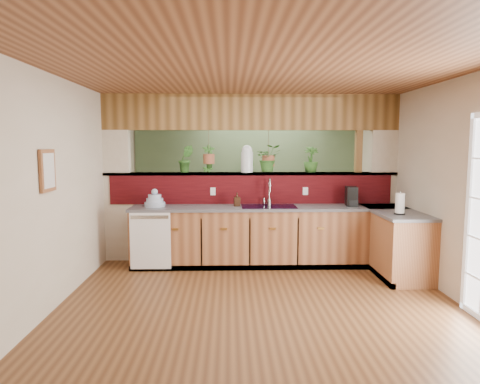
{
  "coord_description": "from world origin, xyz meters",
  "views": [
    {
      "loc": [
        -0.35,
        -5.38,
        1.82
      ],
      "look_at": [
        -0.19,
        0.7,
        1.15
      ],
      "focal_mm": 32.0,
      "sensor_mm": 36.0,
      "label": 1
    }
  ],
  "objects_px": {
    "faucet": "(269,190)",
    "dish_stack": "(155,201)",
    "paper_towel": "(400,204)",
    "soap_dispenser": "(237,199)",
    "glass_jar": "(247,159)",
    "shelving_console": "(229,210)",
    "coffee_maker": "(351,197)"
  },
  "relations": [
    {
      "from": "soap_dispenser",
      "to": "faucet",
      "type": "bearing_deg",
      "value": 13.16
    },
    {
      "from": "soap_dispenser",
      "to": "glass_jar",
      "type": "bearing_deg",
      "value": 63.88
    },
    {
      "from": "soap_dispenser",
      "to": "paper_towel",
      "type": "xyz_separation_m",
      "value": [
        2.15,
        -0.83,
        0.04
      ]
    },
    {
      "from": "coffee_maker",
      "to": "paper_towel",
      "type": "distance_m",
      "value": 0.91
    },
    {
      "from": "paper_towel",
      "to": "glass_jar",
      "type": "relative_size",
      "value": 0.71
    },
    {
      "from": "coffee_maker",
      "to": "dish_stack",
      "type": "bearing_deg",
      "value": -173.42
    },
    {
      "from": "shelving_console",
      "to": "coffee_maker",
      "type": "bearing_deg",
      "value": -65.51
    },
    {
      "from": "faucet",
      "to": "soap_dispenser",
      "type": "relative_size",
      "value": 2.03
    },
    {
      "from": "glass_jar",
      "to": "paper_towel",
      "type": "bearing_deg",
      "value": -30.19
    },
    {
      "from": "paper_towel",
      "to": "glass_jar",
      "type": "xyz_separation_m",
      "value": [
        -1.99,
        1.16,
        0.57
      ]
    },
    {
      "from": "dish_stack",
      "to": "paper_towel",
      "type": "relative_size",
      "value": 1.01
    },
    {
      "from": "paper_towel",
      "to": "coffee_maker",
      "type": "bearing_deg",
      "value": 117.01
    },
    {
      "from": "dish_stack",
      "to": "paper_towel",
      "type": "bearing_deg",
      "value": -13.41
    },
    {
      "from": "dish_stack",
      "to": "soap_dispenser",
      "type": "relative_size",
      "value": 1.5
    },
    {
      "from": "faucet",
      "to": "shelving_console",
      "type": "relative_size",
      "value": 0.27
    },
    {
      "from": "dish_stack",
      "to": "paper_towel",
      "type": "xyz_separation_m",
      "value": [
        3.39,
        -0.81,
        0.05
      ]
    },
    {
      "from": "faucet",
      "to": "glass_jar",
      "type": "distance_m",
      "value": 0.62
    },
    {
      "from": "faucet",
      "to": "dish_stack",
      "type": "height_order",
      "value": "faucet"
    },
    {
      "from": "dish_stack",
      "to": "coffee_maker",
      "type": "bearing_deg",
      "value": 0.13
    },
    {
      "from": "shelving_console",
      "to": "faucet",
      "type": "bearing_deg",
      "value": -88.74
    },
    {
      "from": "dish_stack",
      "to": "coffee_maker",
      "type": "relative_size",
      "value": 1.06
    },
    {
      "from": "faucet",
      "to": "glass_jar",
      "type": "relative_size",
      "value": 0.98
    },
    {
      "from": "faucet",
      "to": "glass_jar",
      "type": "bearing_deg",
      "value": 147.4
    },
    {
      "from": "faucet",
      "to": "shelving_console",
      "type": "xyz_separation_m",
      "value": [
        -0.63,
        2.11,
        -0.62
      ]
    },
    {
      "from": "faucet",
      "to": "dish_stack",
      "type": "relative_size",
      "value": 1.35
    },
    {
      "from": "faucet",
      "to": "coffee_maker",
      "type": "relative_size",
      "value": 1.43
    },
    {
      "from": "soap_dispenser",
      "to": "glass_jar",
      "type": "relative_size",
      "value": 0.48
    },
    {
      "from": "dish_stack",
      "to": "glass_jar",
      "type": "distance_m",
      "value": 1.57
    },
    {
      "from": "glass_jar",
      "to": "faucet",
      "type": "bearing_deg",
      "value": -32.6
    },
    {
      "from": "faucet",
      "to": "paper_towel",
      "type": "xyz_separation_m",
      "value": [
        1.65,
        -0.94,
        -0.09
      ]
    },
    {
      "from": "dish_stack",
      "to": "shelving_console",
      "type": "relative_size",
      "value": 0.2
    },
    {
      "from": "soap_dispenser",
      "to": "glass_jar",
      "type": "height_order",
      "value": "glass_jar"
    }
  ]
}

